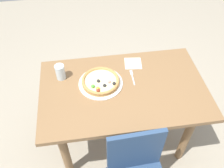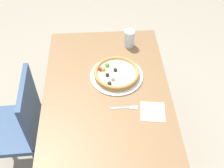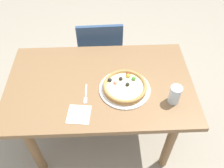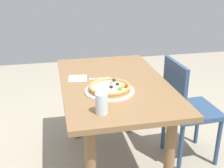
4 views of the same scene
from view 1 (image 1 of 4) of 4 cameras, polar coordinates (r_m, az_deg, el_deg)
name	(u,v)px [view 1 (image 1 of 4)]	position (r m, az deg, el deg)	size (l,w,h in m)	color
ground_plane	(121,138)	(2.50, 2.08, -12.67)	(6.00, 6.00, 0.00)	#9E937F
dining_table	(123,98)	(1.97, 2.58, -3.34)	(1.29, 0.79, 0.77)	olive
plate	(101,83)	(1.90, -2.67, 0.19)	(0.35, 0.35, 0.01)	white
pizza	(101,81)	(1.88, -2.69, 0.67)	(0.30, 0.30, 0.05)	#B78447
fork	(132,76)	(1.97, 4.79, 1.83)	(0.02, 0.17, 0.00)	silver
drinking_glass	(60,72)	(1.95, -12.07, 2.77)	(0.07, 0.07, 0.13)	silver
napkin	(133,63)	(2.08, 4.97, 4.85)	(0.14, 0.14, 0.00)	white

